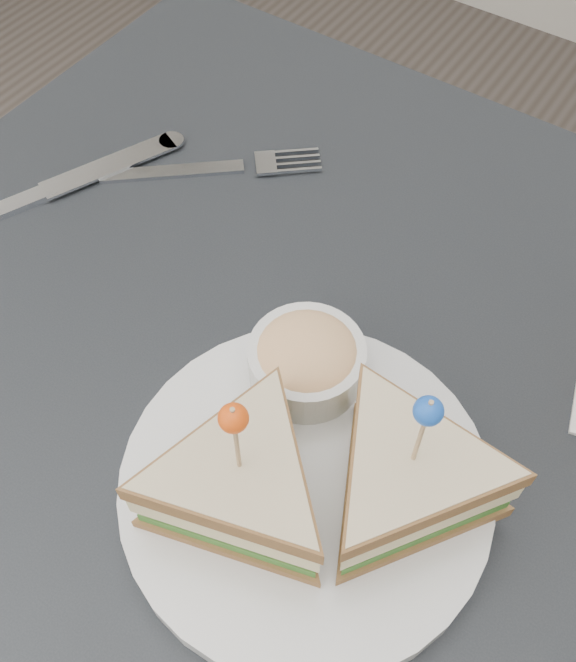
# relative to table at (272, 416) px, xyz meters

# --- Properties ---
(ground_plane) EXTENTS (3.50, 3.50, 0.00)m
(ground_plane) POSITION_rel_table_xyz_m (0.00, 0.00, -0.67)
(ground_plane) COLOR #3F3833
(table) EXTENTS (0.80, 0.80, 0.75)m
(table) POSITION_rel_table_xyz_m (0.00, 0.00, 0.00)
(table) COLOR black
(table) RESTS_ON ground
(plate_meal) EXTENTS (0.32, 0.31, 0.15)m
(plate_meal) POSITION_rel_table_xyz_m (0.09, -0.07, 0.12)
(plate_meal) COLOR silver
(plate_meal) RESTS_ON table
(cutlery_fork) EXTENTS (0.18, 0.15, 0.01)m
(cutlery_fork) POSITION_rel_table_xyz_m (-0.17, 0.16, 0.08)
(cutlery_fork) COLOR silver
(cutlery_fork) RESTS_ON table
(cutlery_knife) EXTENTS (0.12, 0.23, 0.01)m
(cutlery_knife) POSITION_rel_table_xyz_m (-0.28, 0.05, 0.08)
(cutlery_knife) COLOR silver
(cutlery_knife) RESTS_ON table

